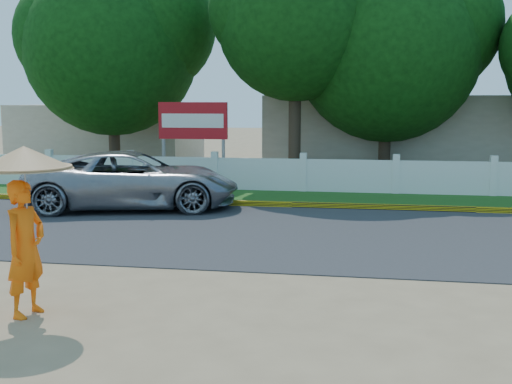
% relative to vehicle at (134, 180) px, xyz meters
% --- Properties ---
extents(ground, '(120.00, 120.00, 0.00)m').
position_rel_vehicle_xyz_m(ground, '(4.35, -7.11, -0.81)').
color(ground, '#9E8460').
rests_on(ground, ground).
extents(road, '(60.00, 7.00, 0.02)m').
position_rel_vehicle_xyz_m(road, '(4.35, -2.61, -0.80)').
color(road, '#38383A').
rests_on(road, ground).
extents(grass_verge, '(60.00, 3.50, 0.03)m').
position_rel_vehicle_xyz_m(grass_verge, '(4.35, 2.64, -0.79)').
color(grass_verge, '#2D601E').
rests_on(grass_verge, ground).
extents(curb, '(40.00, 0.18, 0.16)m').
position_rel_vehicle_xyz_m(curb, '(4.35, 0.94, -0.73)').
color(curb, yellow).
rests_on(curb, ground).
extents(fence, '(40.00, 0.10, 1.10)m').
position_rel_vehicle_xyz_m(fence, '(4.35, 4.09, -0.26)').
color(fence, silver).
rests_on(fence, ground).
extents(building_near, '(10.00, 6.00, 3.20)m').
position_rel_vehicle_xyz_m(building_near, '(7.35, 10.89, 0.79)').
color(building_near, '#B7AD99').
rests_on(building_near, ground).
extents(building_far, '(8.00, 5.00, 2.80)m').
position_rel_vehicle_xyz_m(building_far, '(-5.65, 11.89, 0.59)').
color(building_far, '#B7AD99').
rests_on(building_far, ground).
extents(vehicle, '(6.29, 4.01, 1.62)m').
position_rel_vehicle_xyz_m(vehicle, '(0.00, 0.00, 0.00)').
color(vehicle, gray).
rests_on(vehicle, ground).
extents(monk_with_parasol, '(1.32, 1.32, 2.40)m').
position_rel_vehicle_xyz_m(monk_with_parasol, '(1.73, -8.83, 0.76)').
color(monk_with_parasol, '#FF640D').
rests_on(monk_with_parasol, ground).
extents(billboard, '(2.50, 0.13, 2.95)m').
position_rel_vehicle_xyz_m(billboard, '(0.30, 5.19, 1.33)').
color(billboard, gray).
rests_on(billboard, ground).
extents(tree_row, '(29.38, 7.44, 8.60)m').
position_rel_vehicle_xyz_m(tree_row, '(6.56, 7.06, 4.30)').
color(tree_row, '#473828').
rests_on(tree_row, ground).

